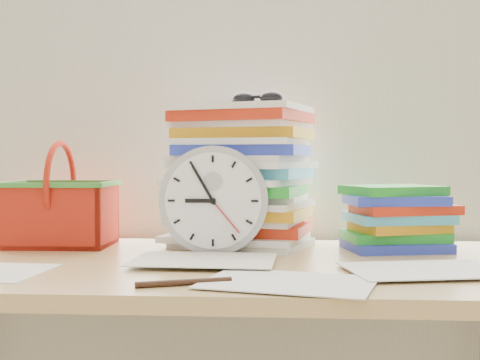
# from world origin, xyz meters

# --- Properties ---
(curtain) EXTENTS (2.40, 0.01, 2.50)m
(curtain) POSITION_xyz_m (0.00, 1.98, 1.30)
(curtain) COLOR beige
(curtain) RESTS_ON room_shell
(desk) EXTENTS (1.40, 0.70, 0.75)m
(desk) POSITION_xyz_m (0.00, 1.60, 0.68)
(desk) COLOR tan
(desk) RESTS_ON ground
(paper_stack) EXTENTS (0.40, 0.36, 0.33)m
(paper_stack) POSITION_xyz_m (0.05, 1.83, 0.92)
(paper_stack) COLOR white
(paper_stack) RESTS_ON desk
(clock) EXTENTS (0.24, 0.05, 0.24)m
(clock) POSITION_xyz_m (0.00, 1.69, 0.87)
(clock) COLOR #A7A7A9
(clock) RESTS_ON desk
(sunglasses) EXTENTS (0.17, 0.16, 0.03)m
(sunglasses) POSITION_xyz_m (0.09, 1.81, 1.10)
(sunglasses) COLOR black
(sunglasses) RESTS_ON paper_stack
(book_stack) EXTENTS (0.29, 0.25, 0.15)m
(book_stack) POSITION_xyz_m (0.41, 1.78, 0.82)
(book_stack) COLOR white
(book_stack) RESTS_ON desk
(basket) EXTENTS (0.25, 0.19, 0.24)m
(basket) POSITION_xyz_m (-0.37, 1.80, 0.87)
(basket) COLOR red
(basket) RESTS_ON desk
(pen) EXTENTS (0.15, 0.07, 0.01)m
(pen) POSITION_xyz_m (-0.01, 1.33, 0.76)
(pen) COLOR black
(pen) RESTS_ON desk
(scattered_papers) EXTENTS (1.26, 0.42, 0.02)m
(scattered_papers) POSITION_xyz_m (0.00, 1.60, 0.76)
(scattered_papers) COLOR white
(scattered_papers) RESTS_ON desk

